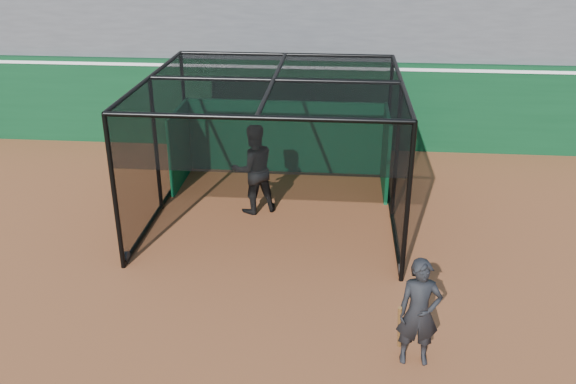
{
  "coord_description": "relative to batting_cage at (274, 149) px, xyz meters",
  "views": [
    {
      "loc": [
        1.41,
        -8.36,
        6.06
      ],
      "look_at": [
        0.49,
        2.0,
        1.4
      ],
      "focal_mm": 38.0,
      "sensor_mm": 36.0,
      "label": 1
    }
  ],
  "objects": [
    {
      "name": "ground",
      "position": [
        -0.02,
        -3.97,
        -1.52
      ],
      "size": [
        120.0,
        120.0,
        0.0
      ],
      "primitive_type": "plane",
      "color": "brown",
      "rests_on": "ground"
    },
    {
      "name": "outfield_wall",
      "position": [
        -0.02,
        4.53,
        -0.23
      ],
      "size": [
        50.0,
        0.5,
        2.5
      ],
      "color": "#093519",
      "rests_on": "ground"
    },
    {
      "name": "batting_cage",
      "position": [
        0.0,
        0.0,
        0.0
      ],
      "size": [
        5.33,
        5.33,
        3.04
      ],
      "color": "black",
      "rests_on": "ground"
    },
    {
      "name": "batter",
      "position": [
        -0.47,
        0.05,
        -0.49
      ],
      "size": [
        1.23,
        1.13,
        2.05
      ],
      "primitive_type": "imported",
      "rotation": [
        0.0,
        0.0,
        3.6
      ],
      "color": "black",
      "rests_on": "ground"
    },
    {
      "name": "on_deck_player",
      "position": [
        2.63,
        -4.87,
        -0.66
      ],
      "size": [
        0.64,
        0.44,
        1.72
      ],
      "color": "black",
      "rests_on": "ground"
    }
  ]
}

